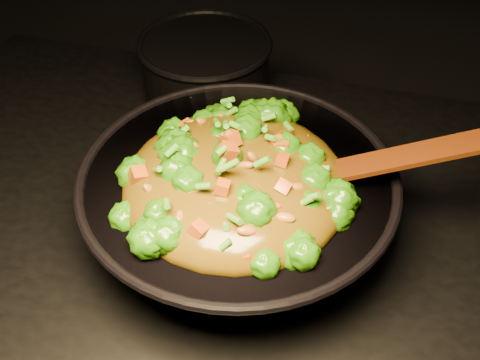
% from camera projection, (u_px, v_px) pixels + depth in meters
% --- Properties ---
extents(wok, '(0.46, 0.46, 0.12)m').
position_uv_depth(wok, '(238.00, 207.00, 0.85)').
color(wok, black).
rests_on(wok, stovetop).
extents(stir_fry, '(0.35, 0.35, 0.10)m').
position_uv_depth(stir_fry, '(235.00, 158.00, 0.76)').
color(stir_fry, '#266807').
rests_on(stir_fry, wok).
extents(spatula, '(0.25, 0.07, 0.10)m').
position_uv_depth(spatula, '(382.00, 162.00, 0.77)').
color(spatula, '#331307').
rests_on(spatula, wok).
extents(back_pot, '(0.28, 0.28, 0.13)m').
position_uv_depth(back_pot, '(206.00, 72.00, 1.09)').
color(back_pot, black).
rests_on(back_pot, stovetop).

